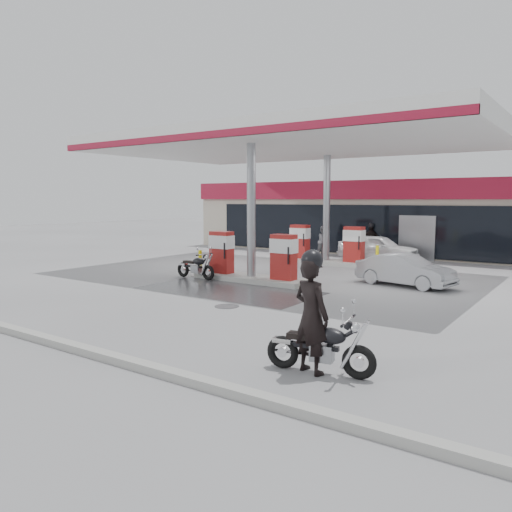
{
  "coord_description": "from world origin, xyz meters",
  "views": [
    {
      "loc": [
        10.58,
        -12.83,
        3.01
      ],
      "look_at": [
        1.52,
        0.13,
        1.2
      ],
      "focal_mm": 35.0,
      "sensor_mm": 36.0,
      "label": 1
    }
  ],
  "objects_px": {
    "attendant": "(324,241)",
    "parked_car_left": "(294,237)",
    "pump_island_far": "(326,249)",
    "hatchback_silver": "(405,270)",
    "main_motorcycle": "(322,349)",
    "biker_main": "(311,316)",
    "pump_island_near": "(251,262)",
    "parked_motorcycle": "(196,267)",
    "biker_walking": "(371,241)",
    "sedan_white": "(378,248)"
  },
  "relations": [
    {
      "from": "main_motorcycle",
      "to": "attendant",
      "type": "bearing_deg",
      "value": 106.74
    },
    {
      "from": "main_motorcycle",
      "to": "parked_car_left",
      "type": "distance_m",
      "value": 22.78
    },
    {
      "from": "biker_main",
      "to": "hatchback_silver",
      "type": "xyz_separation_m",
      "value": [
        -1.54,
        9.59,
        -0.46
      ]
    },
    {
      "from": "main_motorcycle",
      "to": "hatchback_silver",
      "type": "relative_size",
      "value": 0.58
    },
    {
      "from": "hatchback_silver",
      "to": "biker_walking",
      "type": "bearing_deg",
      "value": 40.26
    },
    {
      "from": "pump_island_far",
      "to": "hatchback_silver",
      "type": "distance_m",
      "value": 6.28
    },
    {
      "from": "pump_island_near",
      "to": "pump_island_far",
      "type": "distance_m",
      "value": 6.0
    },
    {
      "from": "main_motorcycle",
      "to": "attendant",
      "type": "relative_size",
      "value": 1.23
    },
    {
      "from": "pump_island_far",
      "to": "biker_main",
      "type": "xyz_separation_m",
      "value": [
        6.54,
        -13.39,
        0.3
      ]
    },
    {
      "from": "pump_island_far",
      "to": "parked_car_left",
      "type": "bearing_deg",
      "value": 131.42
    },
    {
      "from": "main_motorcycle",
      "to": "parked_motorcycle",
      "type": "relative_size",
      "value": 1.02
    },
    {
      "from": "parked_motorcycle",
      "to": "parked_car_left",
      "type": "height_order",
      "value": "parked_car_left"
    },
    {
      "from": "main_motorcycle",
      "to": "biker_main",
      "type": "height_order",
      "value": "biker_main"
    },
    {
      "from": "attendant",
      "to": "biker_main",
      "type": "bearing_deg",
      "value": -141.57
    },
    {
      "from": "parked_motorcycle",
      "to": "attendant",
      "type": "xyz_separation_m",
      "value": [
        0.44,
        9.6,
        0.36
      ]
    },
    {
      "from": "attendant",
      "to": "biker_walking",
      "type": "relative_size",
      "value": 0.95
    },
    {
      "from": "main_motorcycle",
      "to": "pump_island_near",
      "type": "bearing_deg",
      "value": 122.03
    },
    {
      "from": "sedan_white",
      "to": "pump_island_near",
      "type": "bearing_deg",
      "value": 165.89
    },
    {
      "from": "biker_main",
      "to": "hatchback_silver",
      "type": "height_order",
      "value": "biker_main"
    },
    {
      "from": "parked_motorcycle",
      "to": "hatchback_silver",
      "type": "distance_m",
      "value": 7.62
    },
    {
      "from": "parked_car_left",
      "to": "main_motorcycle",
      "type": "bearing_deg",
      "value": -139.8
    },
    {
      "from": "attendant",
      "to": "parked_car_left",
      "type": "relative_size",
      "value": 0.35
    },
    {
      "from": "pump_island_near",
      "to": "pump_island_far",
      "type": "height_order",
      "value": "same"
    },
    {
      "from": "hatchback_silver",
      "to": "parked_car_left",
      "type": "xyz_separation_m",
      "value": [
        -10.29,
        9.8,
        0.1
      ]
    },
    {
      "from": "pump_island_far",
      "to": "hatchback_silver",
      "type": "xyz_separation_m",
      "value": [
        5.0,
        -3.8,
        -0.15
      ]
    },
    {
      "from": "main_motorcycle",
      "to": "biker_walking",
      "type": "height_order",
      "value": "biker_walking"
    },
    {
      "from": "main_motorcycle",
      "to": "attendant",
      "type": "xyz_separation_m",
      "value": [
        -8.3,
        16.15,
        0.35
      ]
    },
    {
      "from": "attendant",
      "to": "biker_walking",
      "type": "bearing_deg",
      "value": -53.86
    },
    {
      "from": "sedan_white",
      "to": "hatchback_silver",
      "type": "distance_m",
      "value": 6.85
    },
    {
      "from": "main_motorcycle",
      "to": "sedan_white",
      "type": "relative_size",
      "value": 0.51
    },
    {
      "from": "attendant",
      "to": "parked_motorcycle",
      "type": "bearing_deg",
      "value": -170.79
    },
    {
      "from": "biker_main",
      "to": "biker_walking",
      "type": "height_order",
      "value": "biker_main"
    },
    {
      "from": "parked_motorcycle",
      "to": "parked_car_left",
      "type": "distance_m",
      "value": 13.22
    },
    {
      "from": "pump_island_near",
      "to": "parked_motorcycle",
      "type": "xyz_separation_m",
      "value": [
        -2.01,
        -0.8,
        -0.28
      ]
    },
    {
      "from": "parked_car_left",
      "to": "pump_island_far",
      "type": "bearing_deg",
      "value": -130.24
    },
    {
      "from": "sedan_white",
      "to": "biker_walking",
      "type": "bearing_deg",
      "value": 30.54
    },
    {
      "from": "pump_island_near",
      "to": "parked_motorcycle",
      "type": "height_order",
      "value": "pump_island_near"
    },
    {
      "from": "main_motorcycle",
      "to": "parked_motorcycle",
      "type": "xyz_separation_m",
      "value": [
        -8.74,
        6.55,
        -0.01
      ]
    },
    {
      "from": "attendant",
      "to": "hatchback_silver",
      "type": "xyz_separation_m",
      "value": [
        6.57,
        -6.6,
        -0.24
      ]
    },
    {
      "from": "biker_walking",
      "to": "attendant",
      "type": "bearing_deg",
      "value": -159.66
    },
    {
      "from": "sedan_white",
      "to": "biker_walking",
      "type": "xyz_separation_m",
      "value": [
        -1.04,
        1.6,
        0.19
      ]
    },
    {
      "from": "biker_main",
      "to": "sedan_white",
      "type": "xyz_separation_m",
      "value": [
        -4.86,
        15.59,
        -0.36
      ]
    },
    {
      "from": "parked_motorcycle",
      "to": "sedan_white",
      "type": "height_order",
      "value": "sedan_white"
    },
    {
      "from": "pump_island_far",
      "to": "biker_main",
      "type": "relative_size",
      "value": 2.54
    },
    {
      "from": "biker_main",
      "to": "pump_island_near",
      "type": "bearing_deg",
      "value": -32.41
    },
    {
      "from": "parked_motorcycle",
      "to": "biker_walking",
      "type": "xyz_separation_m",
      "value": [
        2.65,
        10.6,
        0.41
      ]
    },
    {
      "from": "parked_motorcycle",
      "to": "attendant",
      "type": "height_order",
      "value": "attendant"
    },
    {
      "from": "main_motorcycle",
      "to": "parked_motorcycle",
      "type": "height_order",
      "value": "main_motorcycle"
    },
    {
      "from": "sedan_white",
      "to": "hatchback_silver",
      "type": "xyz_separation_m",
      "value": [
        3.31,
        -6.0,
        -0.1
      ]
    },
    {
      "from": "pump_island_near",
      "to": "parked_car_left",
      "type": "height_order",
      "value": "pump_island_near"
    }
  ]
}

